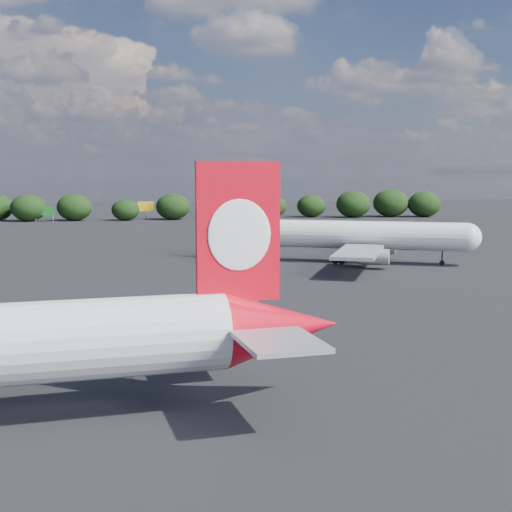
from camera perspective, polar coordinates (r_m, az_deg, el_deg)
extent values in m
plane|color=black|center=(104.47, -13.50, -1.51)|extent=(500.00, 500.00, 0.00)
cone|color=red|center=(45.73, 2.10, -5.68)|extent=(8.16, 5.60, 4.81)
cube|color=red|center=(43.98, -1.43, 1.95)|extent=(5.31, 1.04, 8.66)
ellipsoid|color=white|center=(43.72, -1.34, 1.69)|extent=(4.04, 0.62, 4.43)
ellipsoid|color=white|center=(44.27, -1.53, 1.76)|extent=(4.04, 0.62, 4.43)
cube|color=#989AA0|center=(40.16, 1.90, -6.86)|extent=(4.92, 6.20, 0.29)
cube|color=#989AA0|center=(50.09, -1.92, -4.13)|extent=(4.92, 6.20, 0.29)
cylinder|color=white|center=(116.31, 7.99, 1.69)|extent=(33.24, 18.63, 4.54)
sphere|color=white|center=(115.65, 16.52, 1.45)|extent=(6.03, 6.03, 4.54)
cone|color=white|center=(120.46, -1.94, 1.92)|extent=(8.50, 7.18, 4.54)
cube|color=#0D4897|center=(119.37, -0.69, 4.68)|extent=(4.73, 2.51, 8.18)
ellipsoid|color=red|center=(119.12, -0.73, 4.59)|extent=(3.54, 1.77, 4.18)
ellipsoid|color=red|center=(119.64, -0.66, 4.60)|extent=(3.54, 1.77, 4.18)
cube|color=#989AA0|center=(115.14, -1.78, 1.88)|extent=(6.00, 6.66, 0.27)
cube|color=#989AA0|center=(124.74, -0.49, 2.26)|extent=(6.00, 6.66, 0.27)
cube|color=#989AA0|center=(104.57, 8.22, 0.32)|extent=(13.00, 18.97, 0.50)
cube|color=#989AA0|center=(127.96, 9.39, 1.46)|extent=(13.00, 18.97, 0.50)
cylinder|color=#989AA0|center=(109.02, 9.43, -0.06)|extent=(5.15, 4.14, 2.45)
cube|color=#989AA0|center=(108.95, 9.43, 0.27)|extent=(1.93, 1.09, 1.09)
cylinder|color=#989AA0|center=(123.42, 10.03, 0.71)|extent=(5.15, 4.14, 2.45)
cube|color=#989AA0|center=(123.36, 10.04, 1.00)|extent=(1.93, 1.09, 1.09)
cylinder|color=black|center=(114.16, 6.90, 0.01)|extent=(0.34, 0.34, 2.27)
cylinder|color=black|center=(114.26, 6.89, -0.42)|extent=(1.08, 0.79, 1.00)
cylinder|color=black|center=(114.40, 6.40, -0.41)|extent=(1.08, 0.79, 1.00)
cylinder|color=black|center=(119.53, 7.25, 0.30)|extent=(0.34, 0.34, 2.27)
cylinder|color=black|center=(119.63, 7.24, -0.11)|extent=(1.08, 0.79, 1.00)
cylinder|color=black|center=(119.76, 6.77, -0.10)|extent=(1.08, 0.79, 1.00)
cylinder|color=black|center=(115.90, 14.67, -0.09)|extent=(0.29, 0.29, 2.27)
cylinder|color=black|center=(116.01, 14.66, -0.53)|extent=(0.88, 0.63, 0.82)
cube|color=#125C1C|center=(220.87, -16.59, 3.48)|extent=(6.00, 0.30, 2.60)
cylinder|color=#93959B|center=(221.28, -17.21, 2.89)|extent=(0.20, 0.20, 2.00)
cylinder|color=#93959B|center=(220.74, -15.92, 2.93)|extent=(0.20, 0.20, 2.00)
cube|color=yellow|center=(225.61, -8.82, 3.95)|extent=(5.00, 0.30, 3.00)
cylinder|color=#93959B|center=(225.75, -8.81, 3.25)|extent=(0.30, 0.30, 2.50)
ellipsoid|color=black|center=(223.33, -17.75, 3.69)|extent=(10.54, 8.91, 8.10)
ellipsoid|color=black|center=(222.61, -14.33, 3.79)|extent=(10.51, 8.89, 8.08)
ellipsoid|color=black|center=(220.18, -10.40, 3.65)|extent=(8.40, 7.11, 6.46)
ellipsoid|color=black|center=(221.75, -6.65, 3.95)|extent=(10.55, 8.93, 8.12)
ellipsoid|color=black|center=(224.22, -2.61, 4.10)|extent=(11.36, 9.62, 8.74)
ellipsoid|color=black|center=(228.94, 1.23, 4.02)|extent=(9.92, 8.39, 7.63)
ellipsoid|color=black|center=(233.77, 4.44, 4.01)|extent=(9.48, 8.02, 7.29)
ellipsoid|color=black|center=(233.05, 7.79, 4.13)|extent=(11.26, 9.53, 8.66)
ellipsoid|color=black|center=(238.90, 10.75, 4.20)|extent=(11.87, 10.05, 9.13)
ellipsoid|color=black|center=(240.54, 13.32, 4.06)|extent=(10.92, 9.24, 8.40)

